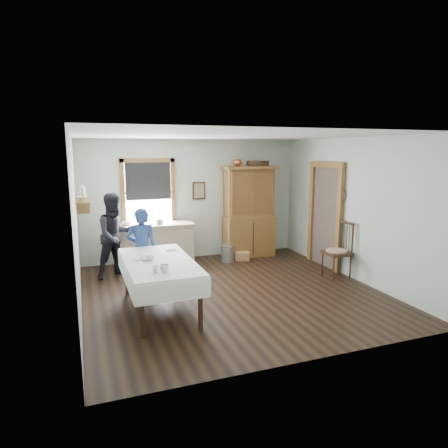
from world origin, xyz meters
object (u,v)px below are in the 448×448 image
object	(u,v)px
pail	(228,254)
woman_blue	(142,252)
wicker_basket	(242,256)
work_counter	(157,244)
figure_dark	(116,239)
china_hutch	(249,212)
dining_table	(159,285)
spindle_chair	(337,250)

from	to	relation	value
pail	woman_blue	world-z (taller)	woman_blue
wicker_basket	work_counter	bearing A→B (deg)	171.22
woman_blue	figure_dark	distance (m)	0.95
wicker_basket	woman_blue	size ratio (longest dim) A/B	0.24
china_hutch	figure_dark	distance (m)	3.14
china_hutch	wicker_basket	xyz separation A→B (m)	(-0.30, -0.32, -0.96)
dining_table	woman_blue	size ratio (longest dim) A/B	1.47
china_hutch	figure_dark	xyz separation A→B (m)	(-3.08, -0.59, -0.29)
spindle_chair	pail	xyz separation A→B (m)	(-1.59, 1.81, -0.39)
dining_table	figure_dark	size ratio (longest dim) A/B	1.31
dining_table	spindle_chair	size ratio (longest dim) A/B	1.80
wicker_basket	woman_blue	world-z (taller)	woman_blue
work_counter	spindle_chair	bearing A→B (deg)	-31.68
figure_dark	spindle_chair	bearing A→B (deg)	-41.03
woman_blue	pail	bearing A→B (deg)	-137.42
china_hutch	figure_dark	bearing A→B (deg)	-168.11
work_counter	wicker_basket	size ratio (longest dim) A/B	4.91
dining_table	wicker_basket	distance (m)	3.21
work_counter	wicker_basket	xyz separation A→B (m)	(1.88, -0.29, -0.36)
work_counter	dining_table	distance (m)	2.54
china_hutch	pail	xyz separation A→B (m)	(-0.65, -0.31, -0.88)
figure_dark	woman_blue	bearing A→B (deg)	-86.83
spindle_chair	woman_blue	size ratio (longest dim) A/B	0.81
wicker_basket	china_hutch	bearing A→B (deg)	46.36
wicker_basket	woman_blue	bearing A→B (deg)	-154.67
china_hutch	spindle_chair	world-z (taller)	china_hutch
pail	wicker_basket	size ratio (longest dim) A/B	1.03
china_hutch	woman_blue	bearing A→B (deg)	-150.63
dining_table	work_counter	bearing A→B (deg)	80.34
spindle_chair	pail	world-z (taller)	spindle_chair
work_counter	pail	distance (m)	1.59
work_counter	dining_table	size ratio (longest dim) A/B	0.79
work_counter	figure_dark	size ratio (longest dim) A/B	1.04
china_hutch	woman_blue	size ratio (longest dim) A/B	1.54
pail	figure_dark	world-z (taller)	figure_dark
dining_table	figure_dark	xyz separation A→B (m)	(-0.47, 1.95, 0.37)
dining_table	wicker_basket	size ratio (longest dim) A/B	6.18
china_hutch	dining_table	distance (m)	3.69
china_hutch	spindle_chair	xyz separation A→B (m)	(0.94, -2.12, -0.50)
china_hutch	wicker_basket	bearing A→B (deg)	-132.54
china_hutch	figure_dark	world-z (taller)	china_hutch
woman_blue	work_counter	bearing A→B (deg)	-96.59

